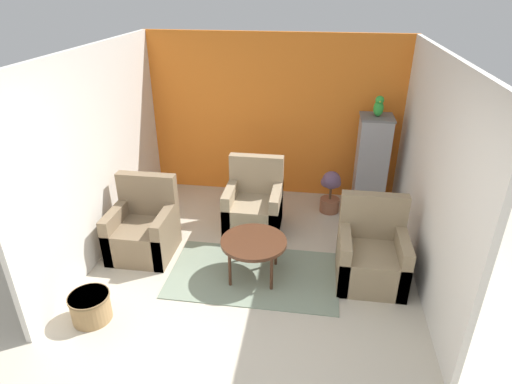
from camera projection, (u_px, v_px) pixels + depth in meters
The scene contains 13 objects.
ground_plane at pixel (226, 367), 3.84m from camera, with size 20.00×20.00×0.00m, color beige.
wall_back_accent at pixel (274, 117), 6.51m from camera, with size 3.91×0.06×2.47m.
wall_left at pixel (98, 154), 5.14m from camera, with size 0.06×3.62×2.47m.
wall_right at pixel (432, 173), 4.63m from camera, with size 0.06×3.62×2.47m.
area_rug at pixel (254, 274), 5.03m from camera, with size 1.96×1.14×0.01m.
coffee_table at pixel (254, 244), 4.83m from camera, with size 0.75×0.75×0.48m.
armchair_left at pixel (144, 231), 5.33m from camera, with size 0.75×0.73×0.97m.
armchair_right at pixel (371, 256), 4.83m from camera, with size 0.75×0.73×0.97m.
armchair_middle at pixel (254, 207), 5.88m from camera, with size 0.75×0.73×0.97m.
birdcage at pixel (371, 165), 6.16m from camera, with size 0.48×0.48×1.44m.
parrot at pixel (379, 107), 5.78m from camera, with size 0.13×0.24×0.29m.
potted_plant at pixel (330, 190), 6.26m from camera, with size 0.29×0.28×0.64m.
wicker_basket at pixel (91, 306), 4.31m from camera, with size 0.41×0.41×0.30m.
Camera 1 is at (0.67, -2.66, 3.12)m, focal length 30.00 mm.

